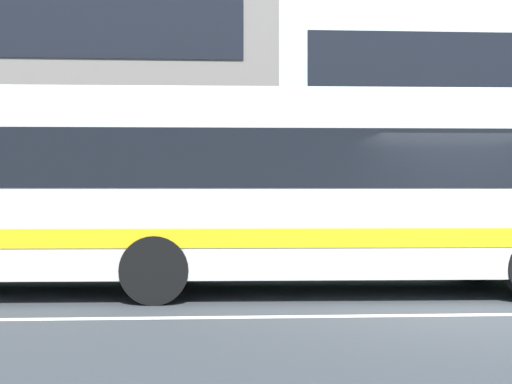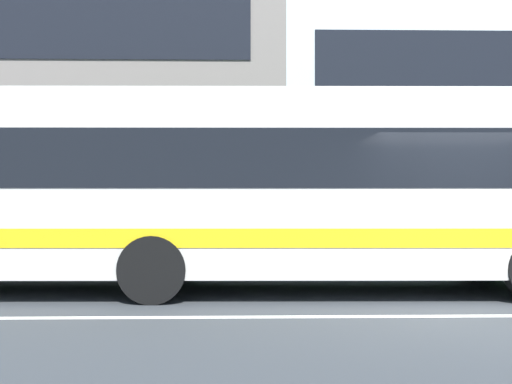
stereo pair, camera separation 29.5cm
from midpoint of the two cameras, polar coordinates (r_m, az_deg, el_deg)
The scene contains 4 objects.
ground_plane at distance 8.96m, azimuth 19.67°, elevation -10.50°, with size 160.00×160.00×0.00m, color #373A3F.
lane_centre_line at distance 8.96m, azimuth 19.67°, elevation -10.47°, with size 60.00×0.16×0.01m, color silver.
hedge_row_far at distance 13.95m, azimuth 4.38°, elevation -4.56°, with size 15.27×1.10×1.07m, color #2E682A.
transit_bus at distance 10.33m, azimuth -5.13°, elevation 0.73°, with size 11.93×2.81×3.21m.
Camera 1 is at (-3.53, -8.13, 1.61)m, focal length 43.92 mm.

